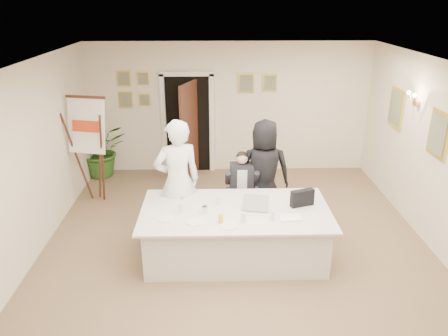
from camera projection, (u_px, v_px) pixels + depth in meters
name	position (u px, v px, depth m)	size (l,w,h in m)	color
floor	(237.00, 253.00, 6.63)	(7.00, 7.00, 0.00)	brown
ceiling	(240.00, 67.00, 5.61)	(6.00, 7.00, 0.02)	white
wall_back	(229.00, 108.00, 9.38)	(6.00, 0.10, 2.80)	white
wall_left	(23.00, 170.00, 6.05)	(0.10, 7.00, 2.80)	white
doorway	(188.00, 127.00, 9.32)	(1.14, 0.86, 2.20)	black
pictures_back_wall	(192.00, 88.00, 9.17)	(3.40, 0.06, 0.80)	#E1C34D
pictures_right_wall	(415.00, 120.00, 7.18)	(0.06, 2.20, 0.80)	#E1C34D
wall_sconce	(414.00, 99.00, 7.05)	(0.20, 0.30, 0.24)	#B98B3B
conference_table	(235.00, 233.00, 6.44)	(2.73, 1.46, 0.78)	silver
seated_man	(242.00, 187.00, 7.37)	(0.55, 0.58, 1.28)	black
flip_chart	(93.00, 155.00, 8.04)	(0.72, 0.51, 1.99)	black
standing_man	(178.00, 181.00, 6.72)	(0.72, 0.47, 1.97)	white
standing_woman	(264.00, 172.00, 7.34)	(0.87, 0.57, 1.79)	black
potted_palm	(101.00, 150.00, 9.33)	(1.05, 0.91, 1.17)	#2A551C
laptop	(255.00, 199.00, 6.31)	(0.37, 0.38, 0.28)	#B7BABC
laptop_bag	(302.00, 198.00, 6.37)	(0.35, 0.10, 0.25)	black
paper_stack	(290.00, 218.00, 6.03)	(0.30, 0.21, 0.03)	white
plate_left	(166.00, 218.00, 6.03)	(0.23, 0.23, 0.01)	white
plate_mid	(195.00, 222.00, 5.93)	(0.23, 0.23, 0.01)	white
plate_near	(229.00, 226.00, 5.83)	(0.22, 0.22, 0.01)	white
glass_a	(181.00, 208.00, 6.19)	(0.07, 0.07, 0.14)	silver
glass_b	(243.00, 218.00, 5.92)	(0.06, 0.06, 0.14)	silver
glass_c	(272.00, 215.00, 5.98)	(0.06, 0.06, 0.14)	silver
glass_d	(218.00, 200.00, 6.42)	(0.06, 0.06, 0.14)	silver
oj_glass	(221.00, 219.00, 5.90)	(0.07, 0.07, 0.13)	yellow
steel_jug	(205.00, 210.00, 6.17)	(0.08, 0.08, 0.11)	silver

